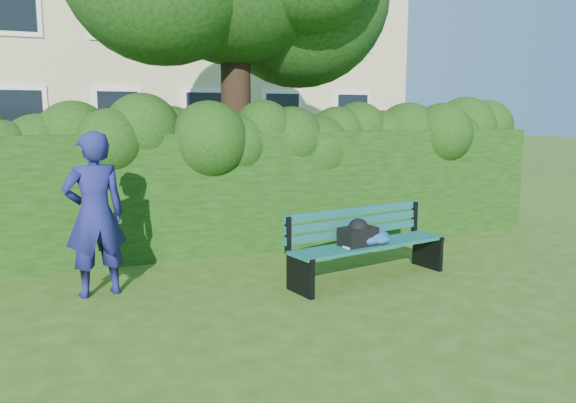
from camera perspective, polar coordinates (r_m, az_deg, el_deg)
name	(u,v)px	position (r m, az deg, el deg)	size (l,w,h in m)	color
ground	(306,285)	(6.95, 1.87, -8.48)	(80.00, 80.00, 0.00)	#2F5013
hedge	(250,190)	(8.77, -3.92, 1.18)	(10.00, 1.00, 1.80)	black
park_bench	(365,240)	(7.12, 7.86, -3.93)	(2.26, 0.96, 0.89)	#0F4A4E
man_reading	(95,215)	(6.73, -19.04, -1.26)	(0.69, 0.45, 1.89)	navy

